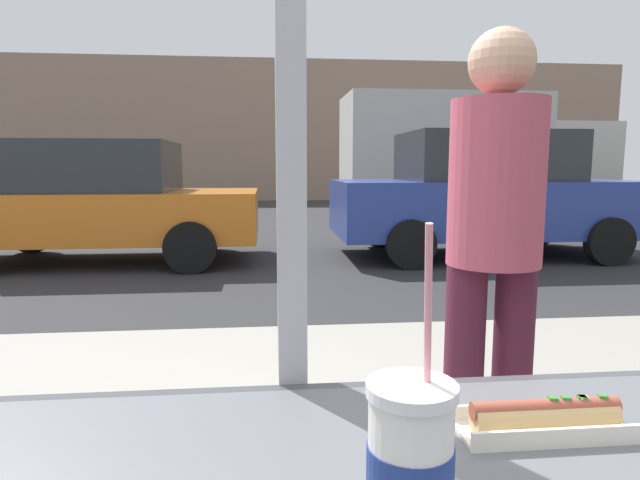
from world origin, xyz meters
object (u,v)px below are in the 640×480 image
box_truck (468,153)px  parked_car_orange (98,201)px  hotdog_tray_near (545,418)px  parked_car_blue (484,194)px  pedestrian (494,238)px  soda_cup_left (410,466)px

box_truck → parked_car_orange: bearing=-143.0°
hotdog_tray_near → parked_car_blue: parked_car_blue is taller
pedestrian → parked_car_blue: bearing=67.6°
parked_car_blue → hotdog_tray_near: bearing=-112.0°
soda_cup_left → box_truck: (4.85, 12.52, 0.61)m
soda_cup_left → parked_car_orange: parked_car_orange is taller
box_truck → pedestrian: (-4.21, -11.24, -0.56)m
hotdog_tray_near → pedestrian: 1.15m
soda_cup_left → pedestrian: pedestrian is taller
hotdog_tray_near → box_truck: box_truck is taller
hotdog_tray_near → parked_car_orange: parked_car_orange is taller
hotdog_tray_near → box_truck: bearing=69.5°
box_truck → hotdog_tray_near: bearing=-110.5°
hotdog_tray_near → parked_car_blue: (2.76, 6.82, -0.05)m
soda_cup_left → pedestrian: 1.44m
hotdog_tray_near → pedestrian: pedestrian is taller
hotdog_tray_near → parked_car_orange: size_ratio=0.06×
soda_cup_left → box_truck: size_ratio=0.05×
hotdog_tray_near → parked_car_orange: 7.33m
soda_cup_left → parked_car_blue: bearing=66.8°
pedestrian → hotdog_tray_near: bearing=-109.8°
soda_cup_left → parked_car_orange: bearing=109.0°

